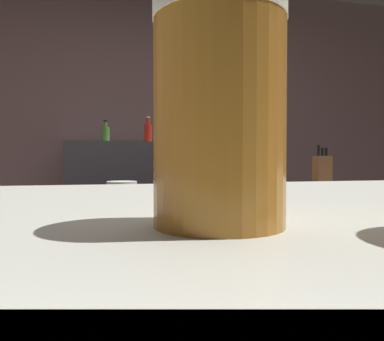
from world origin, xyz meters
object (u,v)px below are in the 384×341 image
at_px(pint_glass_far, 219,111).
at_px(bottle_soy, 105,133).
at_px(bottle_olive_oil, 170,134).
at_px(chefs_knife, 254,189).
at_px(bottle_vinegar, 148,132).
at_px(mixing_bowl, 122,185).
at_px(knife_block, 322,170).
at_px(bartender, 232,184).

height_order(pint_glass_far, bottle_soy, bottle_soy).
distance_m(bottle_soy, bottle_olive_oil, 0.55).
distance_m(chefs_knife, bottle_soy, 1.46).
height_order(bottle_soy, bottle_olive_oil, bottle_olive_oil).
relative_size(pint_glass_far, bottle_vinegar, 0.63).
bearing_deg(pint_glass_far, bottle_vinegar, 84.07).
distance_m(mixing_bowl, bottle_olive_oil, 1.19).
relative_size(knife_block, bottle_olive_oil, 1.39).
xyz_separation_m(chefs_knife, bottle_vinegar, (-0.49, 1.14, 0.40)).
height_order(mixing_bowl, pint_glass_far, pint_glass_far).
bearing_deg(pint_glass_far, chefs_knife, 66.99).
xyz_separation_m(mixing_bowl, bottle_olive_oil, (0.47, 1.03, 0.38)).
xyz_separation_m(pint_glass_far, bottle_olive_oil, (0.51, 3.09, 0.20)).
relative_size(bottle_soy, bottle_olive_oil, 0.89).
relative_size(mixing_bowl, bottle_vinegar, 0.83).
bearing_deg(bottle_olive_oil, knife_block, -52.07).
bearing_deg(bottle_vinegar, pint_glass_far, -95.93).
bearing_deg(knife_block, bottle_vinegar, 135.62).
bearing_deg(bottle_vinegar, bartender, -82.22).
bearing_deg(bartender, pint_glass_far, 160.82).
relative_size(chefs_knife, bottle_vinegar, 1.12).
xyz_separation_m(knife_block, pint_glass_far, (-1.34, -2.03, 0.10)).
bearing_deg(knife_block, chefs_knife, -165.81).
bearing_deg(bottle_soy, pint_glass_far, -89.31).
distance_m(bottle_vinegar, bottle_olive_oil, 0.21).
bearing_deg(bottle_soy, bartender, -69.82).
bearing_deg(chefs_knife, bottle_vinegar, 105.27).
xyz_separation_m(knife_block, mixing_bowl, (-1.29, 0.03, -0.08)).
relative_size(bottle_vinegar, bottle_olive_oil, 1.10).
xyz_separation_m(bartender, pint_glass_far, (-0.53, -1.49, 0.14)).
xyz_separation_m(bartender, bottle_olive_oil, (-0.01, 1.60, 0.34)).
relative_size(knife_block, pint_glass_far, 2.01).
height_order(bottle_vinegar, bottle_olive_oil, bottle_vinegar).
bearing_deg(bartender, chefs_knife, -34.40).
height_order(knife_block, bottle_vinegar, bottle_vinegar).
relative_size(knife_block, mixing_bowl, 1.53).
xyz_separation_m(mixing_bowl, chefs_knife, (0.76, -0.17, -0.02)).
relative_size(chefs_knife, pint_glass_far, 1.79).
bearing_deg(mixing_bowl, bottle_olive_oil, 65.65).
relative_size(bottle_vinegar, bottle_soy, 1.23).
bearing_deg(knife_block, pint_glass_far, -123.38).
bearing_deg(bartender, bottle_olive_oil, 0.71).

